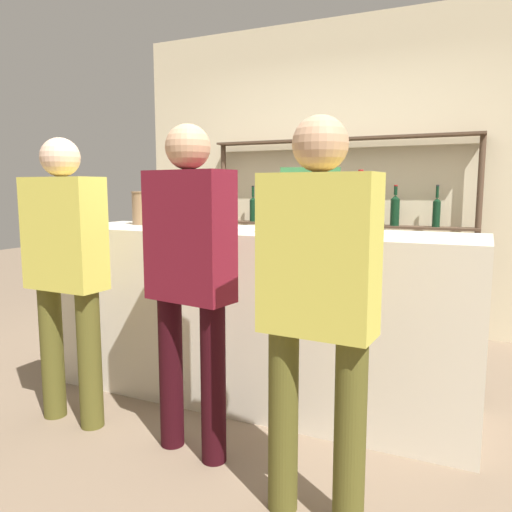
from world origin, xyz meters
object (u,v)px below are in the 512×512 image
customer_left (66,261)px  customer_right (318,293)px  ice_bucket (146,208)px  counter_bottle_2 (188,204)px  counter_bottle_0 (360,209)px  customer_center (189,266)px  wine_glass (266,212)px  counter_bottle_1 (313,209)px  server_behind_counter (309,232)px

customer_left → customer_right: size_ratio=1.00×
ice_bucket → customer_left: customer_left is taller
counter_bottle_2 → customer_left: customer_left is taller
counter_bottle_0 → customer_center: bearing=-127.0°
wine_glass → counter_bottle_2: bearing=160.8°
wine_glass → counter_bottle_1: bearing=61.8°
counter_bottle_2 → ice_bucket: (-0.35, 0.02, -0.03)m
counter_bottle_1 → ice_bucket: 1.18m
ice_bucket → server_behind_counter: server_behind_counter is taller
counter_bottle_0 → counter_bottle_1: bearing=159.1°
counter_bottle_1 → wine_glass: size_ratio=2.15×
ice_bucket → customer_left: bearing=-82.7°
server_behind_counter → counter_bottle_0: bearing=18.7°
counter_bottle_0 → customer_right: 1.06m
counter_bottle_1 → customer_center: size_ratio=0.21×
customer_center → customer_left: (-0.78, 0.01, -0.02)m
wine_glass → ice_bucket: 1.04m
customer_right → customer_left: bearing=84.7°
wine_glass → ice_bucket: size_ratio=0.68×
counter_bottle_0 → ice_bucket: bearing=178.2°
customer_left → ice_bucket: bearing=9.2°
customer_left → customer_right: 1.49m
counter_bottle_1 → customer_center: (-0.29, -0.92, -0.24)m
server_behind_counter → customer_right: bearing=0.4°
server_behind_counter → counter_bottle_2: bearing=-64.9°
customer_left → customer_right: (1.47, -0.23, 0.00)m
counter_bottle_1 → wine_glass: bearing=-118.2°
counter_bottle_2 → wine_glass: size_ratio=2.39×
counter_bottle_1 → customer_center: 0.99m
customer_center → customer_left: 0.78m
counter_bottle_0 → wine_glass: bearing=-157.5°
counter_bottle_0 → counter_bottle_1: 0.33m
customer_right → wine_glass: bearing=38.1°
ice_bucket → customer_right: bearing=-34.0°
counter_bottle_2 → wine_glass: counter_bottle_2 is taller
counter_bottle_1 → customer_right: bearing=-70.6°
wine_glass → ice_bucket: bearing=166.3°
counter_bottle_1 → ice_bucket: size_ratio=1.46×
wine_glass → customer_left: bearing=-146.6°
customer_center → customer_right: 0.73m
server_behind_counter → customer_center: server_behind_counter is taller
counter_bottle_0 → customer_center: 1.03m
ice_bucket → server_behind_counter: 1.16m
customer_center → customer_left: customer_center is taller
counter_bottle_2 → customer_center: bearing=-57.1°
counter_bottle_2 → wine_glass: 0.70m
counter_bottle_0 → counter_bottle_2: bearing=178.4°
counter_bottle_2 → counter_bottle_1: bearing=5.9°
counter_bottle_1 → ice_bucket: (-1.18, -0.07, -0.01)m
counter_bottle_0 → wine_glass: counter_bottle_0 is taller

